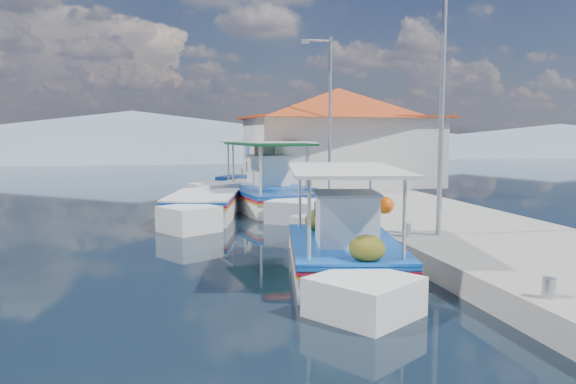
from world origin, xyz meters
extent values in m
plane|color=black|center=(0.00, 0.00, 0.00)|extent=(160.00, 160.00, 0.00)
cube|color=gray|center=(5.90, 6.00, 0.25)|extent=(5.00, 44.00, 0.50)
cylinder|color=#A5A8AD|center=(3.80, -3.00, 0.65)|extent=(0.20, 0.20, 0.30)
cylinder|color=#A5A8AD|center=(3.80, 2.00, 0.65)|extent=(0.20, 0.20, 0.30)
cylinder|color=#A5A8AD|center=(3.80, 8.00, 0.65)|extent=(0.20, 0.20, 0.30)
cylinder|color=#A5A8AD|center=(3.80, 14.00, 0.65)|extent=(0.20, 0.20, 0.30)
cube|color=white|center=(1.88, 0.80, 0.21)|extent=(2.81, 4.41, 0.90)
cube|color=white|center=(1.37, 3.46, 0.32)|extent=(2.07, 2.07, 0.99)
cube|color=white|center=(2.38, -1.78, 0.21)|extent=(2.02, 2.02, 0.85)
cube|color=#0D4CAE|center=(1.88, 0.80, 0.62)|extent=(2.90, 4.54, 0.06)
cube|color=maroon|center=(1.88, 0.80, 0.55)|extent=(2.90, 4.54, 0.05)
cube|color=#C48C15|center=(1.88, 0.80, 0.48)|extent=(2.90, 4.54, 0.04)
cube|color=#0D4CAE|center=(1.88, 0.80, 0.69)|extent=(2.91, 4.51, 0.05)
cube|color=brown|center=(1.88, 0.80, 0.66)|extent=(2.63, 4.30, 0.05)
cube|color=white|center=(1.93, 0.52, 1.18)|extent=(1.35, 1.42, 1.04)
cube|color=silver|center=(1.93, 0.52, 1.72)|extent=(1.47, 1.53, 0.06)
cylinder|color=beige|center=(0.74, 2.33, 1.41)|extent=(0.07, 0.07, 1.51)
cylinder|color=beige|center=(2.37, 2.65, 1.41)|extent=(0.07, 0.07, 1.51)
cylinder|color=beige|center=(1.39, -1.04, 1.41)|extent=(0.07, 0.07, 1.51)
cylinder|color=beige|center=(3.02, -0.73, 1.41)|extent=(0.07, 0.07, 1.51)
cube|color=silver|center=(1.88, 0.80, 2.17)|extent=(2.91, 4.43, 0.07)
ellipsoid|color=#404A13|center=(1.26, 2.03, 0.93)|extent=(0.72, 0.79, 0.54)
ellipsoid|color=#404A13|center=(1.82, 2.61, 0.89)|extent=(0.60, 0.66, 0.45)
ellipsoid|color=#404A13|center=(2.39, -0.83, 0.90)|extent=(0.64, 0.71, 0.48)
sphere|color=#F95607|center=(2.70, 1.54, 1.37)|extent=(0.38, 0.38, 0.38)
cube|color=white|center=(2.03, 10.18, 0.24)|extent=(2.74, 4.29, 1.02)
cube|color=white|center=(2.44, 12.84, 0.37)|extent=(2.17, 2.17, 1.13)
cube|color=white|center=(1.64, 7.60, 0.24)|extent=(2.11, 2.11, 0.97)
cube|color=#0D4CAE|center=(2.03, 10.18, 0.71)|extent=(2.82, 4.42, 0.06)
cube|color=maroon|center=(2.03, 10.18, 0.63)|extent=(2.82, 4.42, 0.05)
cube|color=#C48C15|center=(2.03, 10.18, 0.55)|extent=(2.82, 4.42, 0.04)
cube|color=navy|center=(2.03, 10.18, 0.79)|extent=(2.83, 4.38, 0.05)
cube|color=brown|center=(2.03, 10.18, 0.75)|extent=(2.55, 4.18, 0.05)
cylinder|color=beige|center=(1.43, 11.97, 1.62)|extent=(0.08, 0.08, 1.72)
cylinder|color=beige|center=(3.14, 11.71, 1.62)|extent=(0.08, 0.08, 1.72)
cylinder|color=beige|center=(0.92, 8.64, 1.62)|extent=(0.08, 0.08, 1.72)
cylinder|color=beige|center=(2.63, 8.38, 1.62)|extent=(0.08, 0.08, 1.72)
cube|color=#0A3619|center=(2.03, 10.18, 2.48)|extent=(2.84, 4.31, 0.08)
cube|color=white|center=(-0.44, 8.96, 0.25)|extent=(2.86, 4.20, 1.07)
cube|color=white|center=(-1.03, 11.46, 0.38)|extent=(2.01, 2.01, 1.18)
cube|color=white|center=(0.14, 6.54, 0.25)|extent=(1.95, 1.95, 1.01)
cube|color=#0D4CAE|center=(-0.44, 8.96, 0.74)|extent=(2.94, 4.33, 0.07)
cube|color=maroon|center=(-0.44, 8.96, 0.65)|extent=(2.94, 4.33, 0.06)
cube|color=#C48C15|center=(-0.44, 8.96, 0.57)|extent=(2.94, 4.33, 0.05)
cube|color=white|center=(-0.44, 8.96, 0.82)|extent=(2.95, 4.30, 0.06)
cube|color=brown|center=(-0.44, 8.96, 0.79)|extent=(2.68, 4.09, 0.06)
cube|color=navy|center=(2.27, 12.15, 0.24)|extent=(3.19, 4.78, 1.03)
cube|color=navy|center=(2.91, 15.01, 0.37)|extent=(2.27, 2.27, 1.14)
cube|color=navy|center=(1.64, 9.39, 0.24)|extent=(2.21, 2.21, 0.98)
cube|color=#0D4CAE|center=(2.27, 12.15, 0.72)|extent=(3.29, 4.93, 0.07)
cube|color=maroon|center=(2.27, 12.15, 0.63)|extent=(3.29, 4.93, 0.05)
cube|color=#C48C15|center=(2.27, 12.15, 0.56)|extent=(3.29, 4.93, 0.04)
cube|color=#0D4CAE|center=(2.27, 12.15, 0.80)|extent=(3.30, 4.89, 0.05)
cube|color=brown|center=(2.27, 12.15, 0.76)|extent=(3.00, 4.66, 0.05)
cube|color=white|center=(2.19, 11.84, 1.36)|extent=(1.54, 1.66, 1.20)
cube|color=silver|center=(2.19, 11.84, 1.98)|extent=(1.67, 1.79, 0.07)
cylinder|color=beige|center=(1.78, 14.15, 1.63)|extent=(0.08, 0.08, 1.74)
cylinder|color=beige|center=(3.56, 13.75, 1.63)|extent=(0.08, 0.08, 1.74)
cylinder|color=beige|center=(0.97, 10.56, 1.63)|extent=(0.08, 0.08, 1.74)
cylinder|color=beige|center=(2.75, 10.16, 1.63)|extent=(0.08, 0.08, 1.74)
cube|color=silver|center=(2.27, 12.15, 2.50)|extent=(3.31, 4.81, 0.08)
cube|color=white|center=(6.20, 15.00, 2.00)|extent=(8.00, 6.00, 3.00)
cube|color=#C34D1B|center=(6.20, 15.00, 3.55)|extent=(8.64, 6.48, 0.10)
pyramid|color=#C34D1B|center=(6.20, 15.00, 4.20)|extent=(10.49, 10.49, 1.40)
cube|color=brown|center=(2.22, 14.00, 1.50)|extent=(0.06, 1.00, 2.00)
cube|color=#0D4CAE|center=(2.22, 16.50, 2.10)|extent=(0.06, 1.20, 0.90)
cylinder|color=#A5A8AD|center=(4.60, 2.00, 3.50)|extent=(0.12, 0.12, 6.00)
cylinder|color=#A5A8AD|center=(4.60, 11.00, 3.50)|extent=(0.12, 0.12, 6.00)
cylinder|color=#A5A8AD|center=(4.10, 11.00, 6.35)|extent=(1.00, 0.08, 0.08)
cube|color=#A5A8AD|center=(3.60, 11.00, 6.30)|extent=(0.30, 0.14, 0.14)
cone|color=slate|center=(-5.00, 56.00, 2.45)|extent=(96.00, 96.00, 5.50)
cone|color=slate|center=(25.00, 56.00, 1.60)|extent=(76.80, 76.80, 3.80)
cone|color=slate|center=(50.00, 56.00, 1.80)|extent=(89.60, 89.60, 4.20)
camera|label=1|loc=(-1.70, -10.12, 2.95)|focal=35.35mm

